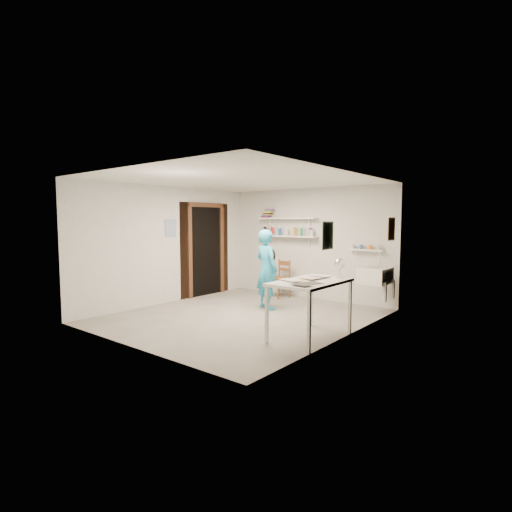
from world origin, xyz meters
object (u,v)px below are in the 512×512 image
Objects in this scene: belfast_sink at (375,275)px; wooden_chair at (279,278)px; work_table at (310,310)px; man at (267,269)px; wall_clock at (271,255)px; desk_lamp at (340,264)px.

wooden_chair is (-2.25, 0.14, -0.27)m from belfast_sink.
wooden_chair reaches higher than work_table.
wall_clock is (-0.06, 0.21, 0.25)m from man.
desk_lamp is (2.35, -1.73, 0.63)m from wooden_chair.
work_table is at bearing -33.10° from wooden_chair.
wooden_chair reaches higher than belfast_sink.
wall_clock is 1.12m from wooden_chair.
wall_clock is at bearing 155.94° from desk_lamp.
man reaches higher than wooden_chair.
work_table is (1.67, -1.16, -0.34)m from man.
work_table is at bearing -21.53° from wall_clock.
wall_clock is 0.32× the size of wooden_chair.
wooden_chair is at bearing 176.51° from belfast_sink.
work_table is 8.00× the size of desk_lamp.
desk_lamp is at bearing -23.27° from wooden_chair.
wall_clock is 0.22× the size of work_table.
wall_clock reaches higher than belfast_sink.
wall_clock is at bearing -51.45° from wooden_chair.
wall_clock is 2.29m from work_table.
wooden_chair is (-0.41, 0.87, -0.59)m from wall_clock.
work_table is (-0.11, -2.10, -0.28)m from belfast_sink.
wooden_chair is 2.99m from desk_lamp.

